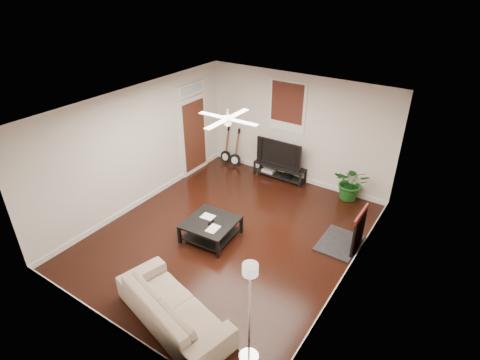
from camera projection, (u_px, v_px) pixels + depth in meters
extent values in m
cube|color=black|center=(230.00, 235.00, 8.22)|extent=(5.00, 6.00, 0.01)
cube|color=white|center=(228.00, 108.00, 6.86)|extent=(5.00, 6.00, 0.01)
cube|color=silver|center=(297.00, 129.00, 9.73)|extent=(5.00, 0.01, 2.80)
cube|color=silver|center=(105.00, 264.00, 5.36)|extent=(5.00, 0.01, 2.80)
cube|color=silver|center=(138.00, 148.00, 8.75)|extent=(0.01, 6.00, 2.80)
cube|color=silver|center=(354.00, 218.00, 6.34)|extent=(0.01, 6.00, 2.80)
cube|color=brown|center=(371.00, 191.00, 7.07)|extent=(0.02, 2.20, 2.80)
cube|color=black|center=(349.00, 228.00, 7.67)|extent=(0.80, 1.10, 0.92)
cube|color=#401611|center=(287.00, 107.00, 9.58)|extent=(1.00, 0.06, 1.30)
cube|color=white|center=(194.00, 129.00, 10.19)|extent=(0.08, 1.00, 2.50)
cube|color=black|center=(279.00, 172.00, 10.30)|extent=(1.41, 0.38, 0.39)
imported|color=black|center=(281.00, 152.00, 10.05)|extent=(1.26, 0.17, 0.73)
cube|color=black|center=(211.00, 229.00, 8.04)|extent=(1.06, 1.06, 0.42)
imported|color=tan|center=(173.00, 307.00, 6.08)|extent=(2.32, 1.36, 0.64)
imported|color=#175319|center=(352.00, 183.00, 9.28)|extent=(0.91, 0.82, 0.90)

